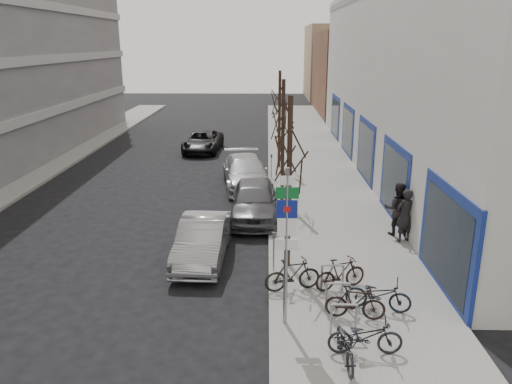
{
  "coord_description": "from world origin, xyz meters",
  "views": [
    {
      "loc": [
        1.92,
        -11.19,
        6.99
      ],
      "look_at": [
        1.55,
        5.33,
        2.0
      ],
      "focal_mm": 35.0,
      "sensor_mm": 36.0,
      "label": 1
    }
  ],
  "objects_px": {
    "parked_car_mid": "(254,200)",
    "bike_far_curb": "(365,333)",
    "tree_near": "(290,143)",
    "meter_front": "(274,248)",
    "bike_mid_curb": "(378,292)",
    "bike_mid_inner": "(293,274)",
    "tree_far": "(280,97)",
    "bike_rack": "(338,293)",
    "parked_car_front": "(202,240)",
    "pedestrian_far": "(397,209)",
    "pedestrian_near": "(405,216)",
    "bike_far_inner": "(340,273)",
    "lane_car": "(203,141)",
    "tree_mid": "(283,113)",
    "parked_car_back": "(246,172)",
    "meter_back": "(271,164)",
    "highway_sign_pole": "(286,238)",
    "meter_mid": "(272,195)",
    "bike_near_right": "(355,302)",
    "bike_near_left": "(346,343)"
  },
  "relations": [
    {
      "from": "bike_far_inner",
      "to": "parked_car_mid",
      "type": "distance_m",
      "value": 6.84
    },
    {
      "from": "parked_car_mid",
      "to": "bike_far_curb",
      "type": "bearing_deg",
      "value": -74.05
    },
    {
      "from": "bike_far_inner",
      "to": "parked_car_back",
      "type": "relative_size",
      "value": 0.31
    },
    {
      "from": "bike_rack",
      "to": "parked_car_front",
      "type": "distance_m",
      "value": 5.31
    },
    {
      "from": "bike_near_left",
      "to": "bike_rack",
      "type": "bearing_deg",
      "value": 82.9
    },
    {
      "from": "parked_car_back",
      "to": "pedestrian_far",
      "type": "bearing_deg",
      "value": -56.77
    },
    {
      "from": "bike_mid_inner",
      "to": "pedestrian_near",
      "type": "relative_size",
      "value": 0.85
    },
    {
      "from": "bike_far_curb",
      "to": "meter_front",
      "type": "bearing_deg",
      "value": 24.89
    },
    {
      "from": "tree_mid",
      "to": "meter_mid",
      "type": "height_order",
      "value": "tree_mid"
    },
    {
      "from": "highway_sign_pole",
      "to": "meter_mid",
      "type": "xyz_separation_m",
      "value": [
        -0.25,
        8.51,
        -1.54
      ]
    },
    {
      "from": "pedestrian_near",
      "to": "bike_rack",
      "type": "bearing_deg",
      "value": 37.37
    },
    {
      "from": "meter_front",
      "to": "bike_mid_inner",
      "type": "bearing_deg",
      "value": -67.89
    },
    {
      "from": "bike_mid_curb",
      "to": "lane_car",
      "type": "relative_size",
      "value": 0.36
    },
    {
      "from": "bike_rack",
      "to": "parked_car_back",
      "type": "height_order",
      "value": "parked_car_back"
    },
    {
      "from": "meter_mid",
      "to": "tree_mid",
      "type": "bearing_deg",
      "value": 73.3
    },
    {
      "from": "bike_rack",
      "to": "bike_far_curb",
      "type": "bearing_deg",
      "value": -78.69
    },
    {
      "from": "parked_car_mid",
      "to": "lane_car",
      "type": "relative_size",
      "value": 0.97
    },
    {
      "from": "tree_mid",
      "to": "parked_car_front",
      "type": "distance_m",
      "value": 7.37
    },
    {
      "from": "tree_far",
      "to": "bike_near_left",
      "type": "xyz_separation_m",
      "value": [
        1.09,
        -18.1,
        -3.46
      ]
    },
    {
      "from": "bike_rack",
      "to": "pedestrian_far",
      "type": "distance_m",
      "value": 6.28
    },
    {
      "from": "tree_far",
      "to": "parked_car_back",
      "type": "xyz_separation_m",
      "value": [
        -1.74,
        -3.66,
        -3.34
      ]
    },
    {
      "from": "pedestrian_near",
      "to": "bike_far_inner",
      "type": "bearing_deg",
      "value": 31.83
    },
    {
      "from": "parked_car_front",
      "to": "parked_car_back",
      "type": "xyz_separation_m",
      "value": [
        1.06,
        8.75,
        0.05
      ]
    },
    {
      "from": "highway_sign_pole",
      "to": "bike_far_curb",
      "type": "distance_m",
      "value": 2.82
    },
    {
      "from": "tree_far",
      "to": "bike_mid_curb",
      "type": "xyz_separation_m",
      "value": [
        2.28,
        -15.81,
        -3.43
      ]
    },
    {
      "from": "tree_far",
      "to": "tree_mid",
      "type": "bearing_deg",
      "value": -90.0
    },
    {
      "from": "tree_near",
      "to": "meter_front",
      "type": "height_order",
      "value": "tree_near"
    },
    {
      "from": "bike_rack",
      "to": "bike_mid_curb",
      "type": "bearing_deg",
      "value": 4.65
    },
    {
      "from": "bike_mid_curb",
      "to": "tree_near",
      "type": "bearing_deg",
      "value": 53.99
    },
    {
      "from": "tree_mid",
      "to": "parked_car_back",
      "type": "xyz_separation_m",
      "value": [
        -1.74,
        2.84,
        -3.34
      ]
    },
    {
      "from": "tree_mid",
      "to": "parked_car_back",
      "type": "distance_m",
      "value": 4.72
    },
    {
      "from": "tree_near",
      "to": "parked_car_mid",
      "type": "bearing_deg",
      "value": 104.45
    },
    {
      "from": "bike_mid_inner",
      "to": "bike_far_inner",
      "type": "height_order",
      "value": "bike_mid_inner"
    },
    {
      "from": "tree_far",
      "to": "parked_car_back",
      "type": "relative_size",
      "value": 1.05
    },
    {
      "from": "bike_near_left",
      "to": "bike_mid_inner",
      "type": "xyz_separation_m",
      "value": [
        -1.02,
        3.32,
        0.01
      ]
    },
    {
      "from": "meter_back",
      "to": "bike_far_inner",
      "type": "height_order",
      "value": "meter_back"
    },
    {
      "from": "meter_front",
      "to": "bike_mid_curb",
      "type": "distance_m",
      "value": 3.59
    },
    {
      "from": "highway_sign_pole",
      "to": "tree_mid",
      "type": "xyz_separation_m",
      "value": [
        0.2,
        10.01,
        1.65
      ]
    },
    {
      "from": "meter_back",
      "to": "bike_mid_curb",
      "type": "bearing_deg",
      "value": -78.4
    },
    {
      "from": "meter_front",
      "to": "bike_far_curb",
      "type": "bearing_deg",
      "value": -64.66
    },
    {
      "from": "bike_near_right",
      "to": "meter_mid",
      "type": "bearing_deg",
      "value": 22.99
    },
    {
      "from": "tree_mid",
      "to": "pedestrian_near",
      "type": "distance_m",
      "value": 6.84
    },
    {
      "from": "tree_far",
      "to": "parked_car_mid",
      "type": "height_order",
      "value": "tree_far"
    },
    {
      "from": "bike_mid_inner",
      "to": "pedestrian_far",
      "type": "xyz_separation_m",
      "value": [
        4.02,
        4.43,
        0.5
      ]
    },
    {
      "from": "bike_mid_curb",
      "to": "bike_mid_inner",
      "type": "xyz_separation_m",
      "value": [
        -2.21,
        1.03,
        -0.02
      ]
    },
    {
      "from": "bike_near_right",
      "to": "parked_car_mid",
      "type": "xyz_separation_m",
      "value": [
        -2.8,
        7.93,
        0.18
      ]
    },
    {
      "from": "tree_far",
      "to": "pedestrian_far",
      "type": "bearing_deg",
      "value": -68.43
    },
    {
      "from": "lane_car",
      "to": "bike_mid_curb",
      "type": "bearing_deg",
      "value": -67.68
    },
    {
      "from": "tree_far",
      "to": "pedestrian_near",
      "type": "distance_m",
      "value": 12.15
    },
    {
      "from": "tree_far",
      "to": "bike_mid_inner",
      "type": "height_order",
      "value": "tree_far"
    }
  ]
}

